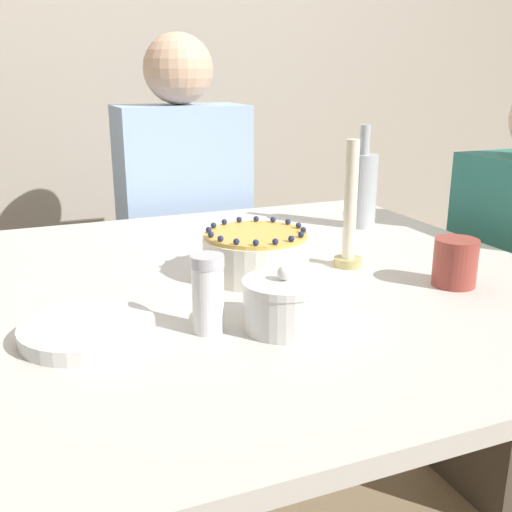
{
  "coord_description": "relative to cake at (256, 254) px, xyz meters",
  "views": [
    {
      "loc": [
        -0.43,
        -1.06,
        1.13
      ],
      "look_at": [
        0.01,
        0.01,
        0.78
      ],
      "focal_mm": 42.0,
      "sensor_mm": 36.0,
      "label": 1
    }
  ],
  "objects": [
    {
      "name": "cup",
      "position": [
        0.33,
        -0.2,
        0.0
      ],
      "size": [
        0.08,
        0.08,
        0.09
      ],
      "color": "#993D33",
      "rests_on": "dining_table"
    },
    {
      "name": "bottle",
      "position": [
        0.41,
        0.27,
        0.06
      ],
      "size": [
        0.08,
        0.08,
        0.27
      ],
      "color": "#B2B7BC",
      "rests_on": "dining_table"
    },
    {
      "name": "sugar_shaker",
      "position": [
        -0.17,
        -0.23,
        0.02
      ],
      "size": [
        0.05,
        0.05,
        0.13
      ],
      "color": "white",
      "rests_on": "dining_table"
    },
    {
      "name": "dining_table",
      "position": [
        -0.01,
        -0.01,
        -0.15
      ],
      "size": [
        1.22,
        1.2,
        0.74
      ],
      "color": "beige",
      "rests_on": "ground_plane"
    },
    {
      "name": "cake",
      "position": [
        0.0,
        0.0,
        0.0
      ],
      "size": [
        0.21,
        0.21,
        0.1
      ],
      "color": "white",
      "rests_on": "dining_table"
    },
    {
      "name": "candle",
      "position": [
        0.2,
        -0.02,
        0.06
      ],
      "size": [
        0.06,
        0.06,
        0.27
      ],
      "color": "tan",
      "rests_on": "dining_table"
    },
    {
      "name": "wall_behind",
      "position": [
        -0.01,
        1.39,
        0.52
      ],
      "size": [
        8.0,
        0.05,
        2.6
      ],
      "color": "#ADA393",
      "rests_on": "ground_plane"
    },
    {
      "name": "sugar_bowl",
      "position": [
        -0.06,
        -0.26,
        -0.0
      ],
      "size": [
        0.14,
        0.14,
        0.11
      ],
      "color": "silver",
      "rests_on": "dining_table"
    },
    {
      "name": "person_man_blue_shirt",
      "position": [
        0.07,
        0.79,
        -0.23
      ],
      "size": [
        0.4,
        0.34,
        1.25
      ],
      "rotation": [
        0.0,
        0.0,
        3.14
      ],
      "color": "#2D2D38",
      "rests_on": "ground_plane"
    },
    {
      "name": "plate_stack",
      "position": [
        -0.36,
        -0.18,
        -0.03
      ],
      "size": [
        0.21,
        0.21,
        0.02
      ],
      "color": "silver",
      "rests_on": "dining_table"
    }
  ]
}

